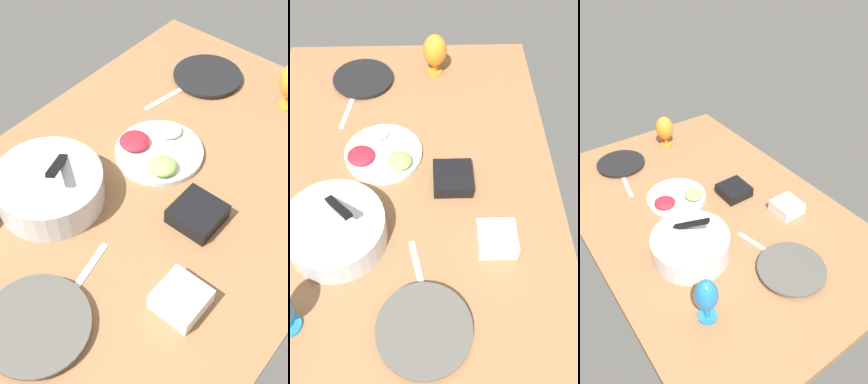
# 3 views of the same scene
# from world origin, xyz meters

# --- Properties ---
(ground_plane) EXTENTS (1.60, 1.04, 0.04)m
(ground_plane) POSITION_xyz_m (0.00, 0.00, -0.02)
(ground_plane) COLOR #8C603D
(dinner_plate_left) EXTENTS (0.26, 0.26, 0.03)m
(dinner_plate_left) POSITION_xyz_m (-0.48, -0.06, 0.01)
(dinner_plate_left) COLOR silver
(dinner_plate_left) RESTS_ON ground_plane
(dinner_plate_right) EXTENTS (0.25, 0.25, 0.02)m
(dinner_plate_right) POSITION_xyz_m (0.55, 0.18, 0.01)
(dinner_plate_right) COLOR #4C4C51
(dinner_plate_right) RESTS_ON ground_plane
(mixing_bowl) EXTENTS (0.30, 0.30, 0.18)m
(mixing_bowl) POSITION_xyz_m (-0.19, 0.20, 0.05)
(mixing_bowl) COLOR silver
(mixing_bowl) RESTS_ON ground_plane
(fruit_platter) EXTENTS (0.27, 0.27, 0.05)m
(fruit_platter) POSITION_xyz_m (0.14, 0.08, 0.02)
(fruit_platter) COLOR silver
(fruit_platter) RESTS_ON ground_plane
(hurricane_glass_orange) EXTENTS (0.10, 0.10, 0.17)m
(hurricane_glass_orange) POSITION_xyz_m (0.61, -0.12, 0.10)
(hurricane_glass_orange) COLOR orange
(hurricane_glass_orange) RESTS_ON ground_plane
(square_bowl_white) EXTENTS (0.12, 0.12, 0.05)m
(square_bowl_white) POSITION_xyz_m (-0.22, -0.28, 0.03)
(square_bowl_white) COLOR white
(square_bowl_white) RESTS_ON ground_plane
(square_bowl_black) EXTENTS (0.13, 0.13, 0.05)m
(square_bowl_black) POSITION_xyz_m (0.02, -0.16, 0.03)
(square_bowl_black) COLOR black
(square_bowl_black) RESTS_ON ground_plane
(fork_by_left_plate) EXTENTS (0.18, 0.06, 0.01)m
(fork_by_left_plate) POSITION_xyz_m (-0.30, -0.05, 0.00)
(fork_by_left_plate) COLOR silver
(fork_by_left_plate) RESTS_ON ground_plane
(fork_by_right_plate) EXTENTS (0.18, 0.05, 0.01)m
(fork_by_right_plate) POSITION_xyz_m (0.37, 0.23, 0.00)
(fork_by_right_plate) COLOR silver
(fork_by_right_plate) RESTS_ON ground_plane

